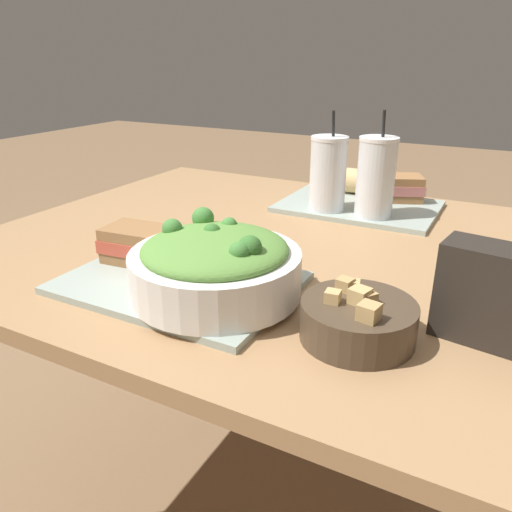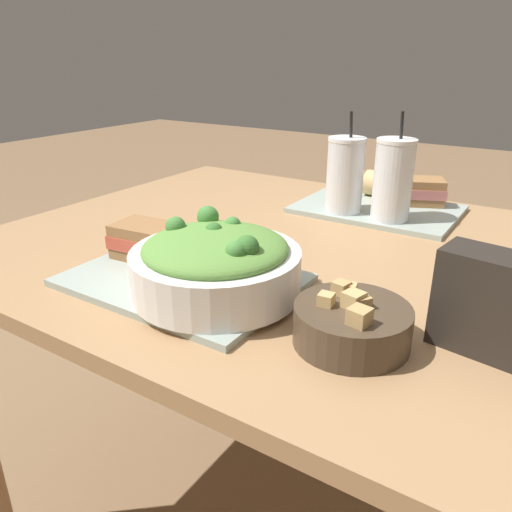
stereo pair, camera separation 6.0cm
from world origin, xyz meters
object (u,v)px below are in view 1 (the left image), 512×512
object	(u,v)px
sandwich_far	(392,188)
chip_bag	(498,297)
salad_bowl	(216,264)
drink_cup_red	(376,180)
baguette_far	(363,182)
drink_cup_dark	(328,176)
baguette_near	(234,248)
soup_bowl	(358,319)
sandwich_near	(144,245)

from	to	relation	value
sandwich_far	chip_bag	size ratio (longest dim) A/B	1.09
salad_bowl	drink_cup_red	distance (m)	0.53
sandwich_far	baguette_far	distance (m)	0.08
chip_bag	baguette_far	bearing A→B (deg)	129.12
drink_cup_dark	drink_cup_red	xyz separation A→B (m)	(0.11, -0.00, 0.00)
baguette_near	drink_cup_red	bearing A→B (deg)	-44.77
chip_bag	baguette_near	bearing A→B (deg)	-176.85
soup_bowl	chip_bag	distance (m)	0.18
sandwich_near	sandwich_far	size ratio (longest dim) A/B	0.89
sandwich_near	drink_cup_dark	distance (m)	0.50
baguette_far	drink_cup_dark	xyz separation A→B (m)	(-0.04, -0.18, 0.05)
sandwich_far	chip_bag	xyz separation A→B (m)	(0.29, -0.60, 0.02)
salad_bowl	baguette_near	size ratio (longest dim) A/B	2.24
soup_bowl	salad_bowl	bearing A→B (deg)	177.87
baguette_near	drink_cup_dark	distance (m)	0.41
soup_bowl	baguette_far	size ratio (longest dim) A/B	1.69
drink_cup_red	chip_bag	xyz separation A→B (m)	(0.29, -0.44, -0.03)
drink_cup_dark	drink_cup_red	world-z (taller)	drink_cup_red
sandwich_far	baguette_far	xyz separation A→B (m)	(-0.08, 0.02, 0.00)
sandwich_far	drink_cup_red	world-z (taller)	drink_cup_red
baguette_near	sandwich_far	xyz separation A→B (m)	(0.14, 0.56, -0.00)
soup_bowl	sandwich_far	bearing A→B (deg)	100.28
sandwich_near	drink_cup_red	distance (m)	0.55
sandwich_far	chip_bag	world-z (taller)	chip_bag
soup_bowl	sandwich_near	world-z (taller)	same
salad_bowl	drink_cup_dark	xyz separation A→B (m)	(-0.01, 0.51, 0.03)
salad_bowl	chip_bag	world-z (taller)	chip_bag
baguette_far	drink_cup_red	world-z (taller)	drink_cup_red
salad_bowl	drink_cup_dark	world-z (taller)	drink_cup_dark
salad_bowl	drink_cup_red	size ratio (longest dim) A/B	1.11
baguette_near	baguette_far	xyz separation A→B (m)	(0.06, 0.58, 0.00)
chip_bag	drink_cup_red	bearing A→B (deg)	131.67
sandwich_far	drink_cup_red	size ratio (longest dim) A/B	0.73
chip_bag	sandwich_near	bearing A→B (deg)	-169.26
sandwich_near	baguette_near	distance (m)	0.16
soup_bowl	baguette_near	bearing A→B (deg)	155.81
sandwich_far	drink_cup_dark	size ratio (longest dim) A/B	0.75
salad_bowl	drink_cup_red	xyz separation A→B (m)	(0.11, 0.51, 0.04)
soup_bowl	sandwich_near	bearing A→B (deg)	172.22
soup_bowl	drink_cup_dark	world-z (taller)	drink_cup_dark
salad_bowl	soup_bowl	bearing A→B (deg)	-2.13
drink_cup_red	sandwich_far	bearing A→B (deg)	88.73
soup_bowl	baguette_near	size ratio (longest dim) A/B	1.32
salad_bowl	sandwich_near	world-z (taller)	salad_bowl
salad_bowl	sandwich_near	size ratio (longest dim) A/B	1.71
salad_bowl	chip_bag	bearing A→B (deg)	10.05
baguette_near	drink_cup_red	world-z (taller)	drink_cup_red
baguette_near	drink_cup_dark	xyz separation A→B (m)	(0.02, 0.40, 0.05)
salad_bowl	baguette_far	bearing A→B (deg)	87.57
baguette_far	chip_bag	bearing A→B (deg)	-148.39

